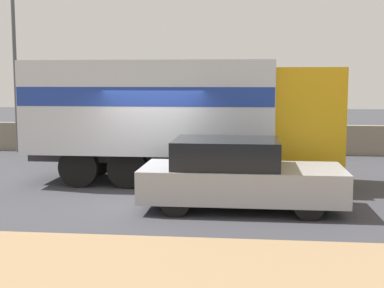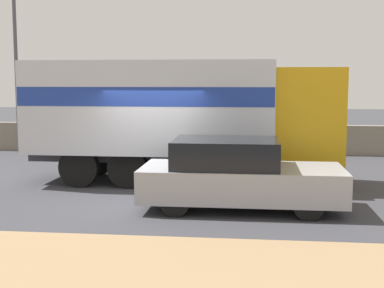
# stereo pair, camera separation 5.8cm
# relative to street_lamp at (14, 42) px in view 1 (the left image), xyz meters

# --- Properties ---
(ground_plane) EXTENTS (80.00, 80.00, 0.00)m
(ground_plane) POSITION_rel_street_lamp_xyz_m (6.51, -7.32, -4.16)
(ground_plane) COLOR #38383D
(stone_wall_backdrop) EXTENTS (60.00, 0.35, 1.10)m
(stone_wall_backdrop) POSITION_rel_street_lamp_xyz_m (6.51, 0.48, -3.61)
(stone_wall_backdrop) COLOR gray
(stone_wall_backdrop) RESTS_ON ground_plane
(street_lamp) EXTENTS (0.56, 0.28, 7.22)m
(street_lamp) POSITION_rel_street_lamp_xyz_m (0.00, 0.00, 0.00)
(street_lamp) COLOR #4C4C51
(street_lamp) RESTS_ON ground_plane
(box_truck) EXTENTS (8.15, 2.53, 3.24)m
(box_truck) POSITION_rel_street_lamp_xyz_m (6.92, -5.45, -2.21)
(box_truck) COLOR gold
(box_truck) RESTS_ON ground_plane
(car_hatchback) EXTENTS (4.28, 1.87, 1.50)m
(car_hatchback) POSITION_rel_street_lamp_xyz_m (8.62, -8.26, -3.42)
(car_hatchback) COLOR #9E9EA3
(car_hatchback) RESTS_ON ground_plane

